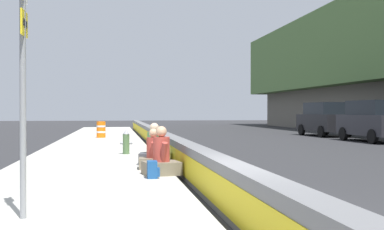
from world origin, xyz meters
The scene contains 12 objects.
ground_plane centered at (0.00, 0.00, 0.00)m, with size 160.00×160.00×0.00m, color #2B2B2D.
sidewalk_strip centered at (0.00, 2.65, 0.07)m, with size 80.00×4.40×0.14m, color #B5B2A8.
jersey_barrier centered at (0.00, 0.00, 0.42)m, with size 76.00×0.45×0.85m.
route_sign_post centered at (-0.16, 3.18, 2.21)m, with size 0.44×0.09×3.60m.
fire_hydrant centered at (10.06, 1.48, 0.59)m, with size 0.26×0.46×0.88m.
seated_person_foreground centered at (4.27, 0.76, 0.51)m, with size 0.86×0.96×1.18m.
seated_person_middle centered at (5.53, 0.86, 0.48)m, with size 0.70×0.81×1.08m.
seated_person_rear centered at (6.65, 0.74, 0.52)m, with size 0.86×0.96×1.20m.
backpack centered at (3.68, 1.02, 0.33)m, with size 0.32×0.28×0.40m.
construction_barrel centered at (21.13, 2.68, 0.62)m, with size 0.54×0.54×0.95m.
parked_car_fourth centered at (16.94, -12.07, 1.18)m, with size 4.83×2.13×2.28m.
parked_car_midline centered at (23.13, -12.06, 1.18)m, with size 4.86×2.19×2.28m.
Camera 1 is at (-7.32, 1.88, 1.68)m, focal length 44.83 mm.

